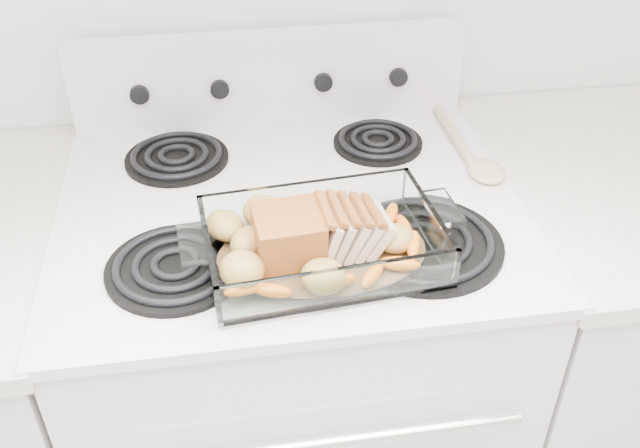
{
  "coord_description": "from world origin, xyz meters",
  "views": [
    {
      "loc": [
        -0.1,
        0.65,
        1.62
      ],
      "look_at": [
        0.03,
        1.5,
        0.99
      ],
      "focal_mm": 40.0,
      "sensor_mm": 36.0,
      "label": 1
    }
  ],
  "objects": [
    {
      "name": "electric_range",
      "position": [
        0.0,
        1.66,
        0.48
      ],
      "size": [
        0.78,
        0.7,
        1.12
      ],
      "color": "silver",
      "rests_on": "ground"
    },
    {
      "name": "counter_right",
      "position": [
        0.67,
        1.66,
        0.47
      ],
      "size": [
        0.58,
        0.68,
        0.93
      ],
      "color": "silver",
      "rests_on": "ground"
    },
    {
      "name": "wooden_spoon",
      "position": [
        0.35,
        1.74,
        0.94
      ],
      "size": [
        0.06,
        0.3,
        0.02
      ],
      "rotation": [
        0.0,
        0.0,
        0.0
      ],
      "color": "beige",
      "rests_on": "electric_range"
    },
    {
      "name": "pork_roast",
      "position": [
        0.01,
        1.48,
        0.99
      ],
      "size": [
        0.2,
        0.1,
        0.08
      ],
      "rotation": [
        0.0,
        0.0,
        -0.27
      ],
      "color": "brown",
      "rests_on": "baking_dish"
    },
    {
      "name": "baking_dish",
      "position": [
        0.03,
        1.48,
        0.96
      ],
      "size": [
        0.34,
        0.23,
        0.07
      ],
      "rotation": [
        0.0,
        0.0,
        0.08
      ],
      "color": "white",
      "rests_on": "electric_range"
    },
    {
      "name": "roast_vegetables",
      "position": [
        0.02,
        1.52,
        0.97
      ],
      "size": [
        0.4,
        0.22,
        0.05
      ],
      "rotation": [
        0.0,
        0.0,
        0.03
      ],
      "color": "orange",
      "rests_on": "baking_dish"
    }
  ]
}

